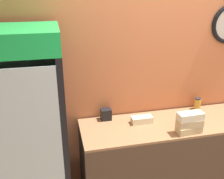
% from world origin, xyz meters
% --- Properties ---
extents(wall_back, '(5.20, 0.10, 2.70)m').
position_xyz_m(wall_back, '(0.01, 1.19, 1.36)').
color(wall_back, '#D17547').
rests_on(wall_back, ground_plane).
extents(prep_counter, '(1.98, 0.59, 0.94)m').
position_xyz_m(prep_counter, '(0.00, 0.84, 0.47)').
color(prep_counter, '#4C3828').
rests_on(prep_counter, ground_plane).
extents(beverage_cooler, '(0.78, 0.67, 1.98)m').
position_xyz_m(beverage_cooler, '(-1.52, 0.85, 1.08)').
color(beverage_cooler, black).
rests_on(beverage_cooler, ground_plane).
extents(sandwich_stack_bottom, '(0.25, 0.13, 0.07)m').
position_xyz_m(sandwich_stack_bottom, '(0.04, 0.63, 0.97)').
color(sandwich_stack_bottom, tan).
rests_on(sandwich_stack_bottom, prep_counter).
extents(sandwich_stack_middle, '(0.25, 0.11, 0.07)m').
position_xyz_m(sandwich_stack_middle, '(0.04, 0.63, 1.05)').
color(sandwich_stack_middle, tan).
rests_on(sandwich_stack_middle, sandwich_stack_bottom).
extents(sandwich_stack_top, '(0.25, 0.12, 0.07)m').
position_xyz_m(sandwich_stack_top, '(0.04, 0.63, 1.12)').
color(sandwich_stack_top, beige).
rests_on(sandwich_stack_top, sandwich_stack_middle).
extents(sandwich_flat_left, '(0.22, 0.10, 0.07)m').
position_xyz_m(sandwich_flat_left, '(-0.35, 0.91, 0.97)').
color(sandwich_flat_left, beige).
rests_on(sandwich_flat_left, prep_counter).
extents(condiment_jar, '(0.08, 0.08, 0.14)m').
position_xyz_m(condiment_jar, '(0.38, 1.08, 1.01)').
color(condiment_jar, gold).
rests_on(condiment_jar, prep_counter).
extents(napkin_dispenser, '(0.11, 0.09, 0.12)m').
position_xyz_m(napkin_dispenser, '(-0.69, 1.07, 1.00)').
color(napkin_dispenser, black).
rests_on(napkin_dispenser, prep_counter).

